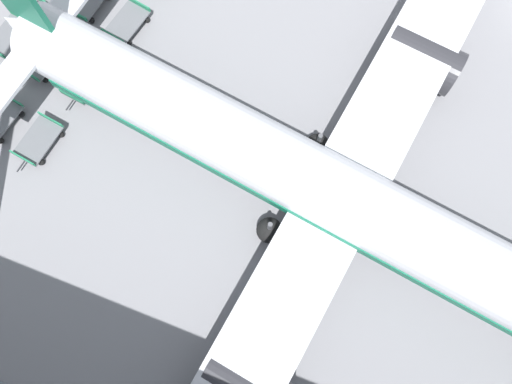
% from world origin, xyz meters
% --- Properties ---
extents(airplane, '(37.97, 41.79, 13.39)m').
position_xyz_m(airplane, '(16.46, -6.78, 2.79)').
color(airplane, silver).
rests_on(airplane, ground_plane).
extents(baggage_dolly_row_near_col_c, '(3.39, 1.94, 0.92)m').
position_xyz_m(baggage_dolly_row_near_col_c, '(13.34, -28.14, 0.47)').
color(baggage_dolly_row_near_col_c, slate).
rests_on(baggage_dolly_row_near_col_c, ground_plane).
extents(baggage_dolly_row_mid_a_col_b, '(3.39, 1.92, 0.92)m').
position_xyz_m(baggage_dolly_row_mid_a_col_b, '(9.53, -24.96, 0.47)').
color(baggage_dolly_row_mid_a_col_b, slate).
rests_on(baggage_dolly_row_mid_a_col_b, ground_plane).
extents(baggage_dolly_row_mid_a_col_c, '(3.40, 2.02, 0.92)m').
position_xyz_m(baggage_dolly_row_mid_a_col_c, '(13.91, -25.63, 0.47)').
color(baggage_dolly_row_mid_a_col_c, slate).
rests_on(baggage_dolly_row_mid_a_col_c, ground_plane).
extents(baggage_dolly_row_mid_b_col_b, '(3.40, 2.03, 0.92)m').
position_xyz_m(baggage_dolly_row_mid_b_col_b, '(10.10, -22.24, 0.47)').
color(baggage_dolly_row_mid_b_col_b, slate).
rests_on(baggage_dolly_row_mid_b_col_b, ground_plane).
extents(baggage_dolly_row_mid_b_col_c, '(3.39, 1.92, 0.92)m').
position_xyz_m(baggage_dolly_row_mid_b_col_c, '(14.28, -22.80, 0.47)').
color(baggage_dolly_row_mid_b_col_c, slate).
rests_on(baggage_dolly_row_mid_b_col_c, ground_plane).
extents(baggage_dolly_row_mid_b_col_d, '(3.39, 1.93, 0.92)m').
position_xyz_m(baggage_dolly_row_mid_b_col_d, '(18.41, -23.60, 0.47)').
color(baggage_dolly_row_mid_b_col_d, slate).
rests_on(baggage_dolly_row_mid_b_col_d, ground_plane).
extents(stand_guidance_stripe, '(5.56, 35.30, 0.01)m').
position_xyz_m(stand_guidance_stripe, '(15.19, -15.67, 0.00)').
color(stand_guidance_stripe, yellow).
rests_on(stand_guidance_stripe, ground_plane).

